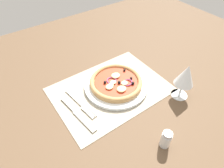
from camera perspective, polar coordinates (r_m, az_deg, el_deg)
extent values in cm
cube|color=brown|center=(80.01, -0.50, -2.23)|extent=(190.00, 140.00, 2.40)
cube|color=#A39984|center=(78.99, -0.51, -1.53)|extent=(44.98, 32.39, 0.40)
cylinder|color=white|center=(79.78, 1.02, -0.10)|extent=(25.92, 25.92, 1.28)
cylinder|color=tan|center=(78.98, 1.03, 0.49)|extent=(21.24, 21.24, 1.00)
torus|color=tan|center=(78.39, 1.04, 0.94)|extent=(21.34, 21.34, 1.80)
cylinder|color=#B7381E|center=(78.53, 1.04, 0.83)|extent=(17.42, 17.42, 0.30)
ellipsoid|color=beige|center=(80.02, 1.08, 2.52)|extent=(3.74, 3.36, 1.12)
ellipsoid|color=beige|center=(77.10, 3.68, 0.30)|extent=(2.86, 2.57, 0.86)
ellipsoid|color=beige|center=(75.97, -0.49, -0.45)|extent=(2.74, 2.47, 0.82)
ellipsoid|color=beige|center=(74.54, 2.84, -1.45)|extent=(3.78, 3.41, 1.14)
ellipsoid|color=beige|center=(77.24, 0.35, 0.48)|extent=(2.67, 2.41, 0.80)
ellipsoid|color=beige|center=(75.35, -0.75, -0.86)|extent=(3.15, 2.83, 0.94)
sphere|color=black|center=(77.08, -2.10, 0.53)|extent=(1.19, 1.19, 1.19)
sphere|color=black|center=(77.01, 2.14, 0.51)|extent=(1.25, 1.25, 1.25)
sphere|color=black|center=(82.75, 3.68, 4.09)|extent=(1.06, 1.06, 1.06)
sphere|color=black|center=(79.29, 5.69, 1.75)|extent=(1.03, 1.03, 1.03)
sphere|color=black|center=(77.04, 6.18, 0.26)|extent=(1.29, 1.29, 1.29)
torus|color=#8E3D75|center=(78.22, -0.12, 1.03)|extent=(4.03, 4.03, 0.54)
torus|color=#8E3D75|center=(77.63, 4.60, 0.43)|extent=(4.06, 3.97, 1.68)
cube|color=silver|center=(76.56, -11.02, -4.10)|extent=(2.40, 11.18, 0.44)
cube|color=silver|center=(72.65, -7.91, -7.10)|extent=(2.52, 2.79, 0.44)
cube|color=silver|center=(70.57, -6.79, -9.10)|extent=(0.90, 4.32, 0.44)
cube|color=silver|center=(70.76, -6.41, -8.84)|extent=(0.90, 4.32, 0.44)
cube|color=silver|center=(70.95, -6.03, -8.58)|extent=(0.90, 4.32, 0.44)
cube|color=silver|center=(71.16, -5.65, -8.32)|extent=(0.90, 4.32, 0.44)
cube|color=silver|center=(74.90, -12.75, -5.82)|extent=(2.41, 8.50, 0.62)
cube|color=silver|center=(69.40, -8.10, -10.62)|extent=(3.53, 11.76, 0.44)
cylinder|color=silver|center=(81.41, 19.16, -2.99)|extent=(6.40, 6.40, 0.40)
cylinder|color=silver|center=(79.21, 19.70, -1.42)|extent=(0.80, 0.80, 6.00)
cone|color=silver|center=(74.48, 21.02, 2.46)|extent=(7.20, 7.20, 8.50)
cone|color=red|center=(75.24, 20.79, 1.78)|extent=(4.75, 4.75, 5.30)
cylinder|color=silver|center=(64.43, 15.44, -15.70)|extent=(3.20, 3.20, 5.50)
cylinder|color=#ADADB2|center=(61.63, 16.04, -14.13)|extent=(2.88, 2.88, 1.20)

